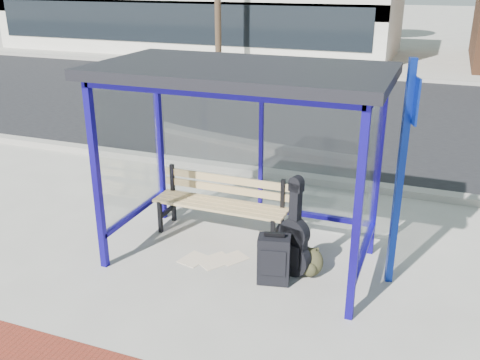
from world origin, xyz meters
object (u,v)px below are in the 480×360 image
at_px(guitar_bag, 294,242).
at_px(backpack, 311,263).
at_px(suitcase, 274,260).
at_px(bench, 222,201).

distance_m(guitar_bag, backpack, 0.34).
xyz_separation_m(suitcase, backpack, (0.37, 0.31, -0.13)).
bearing_deg(bench, guitar_bag, -29.40).
bearing_deg(suitcase, guitar_bag, 44.07).
bearing_deg(backpack, bench, 149.98).
height_order(bench, backpack, bench).
height_order(bench, suitcase, bench).
height_order(guitar_bag, backpack, guitar_bag).
bearing_deg(backpack, guitar_bag, -170.06).
distance_m(guitar_bag, suitcase, 0.33).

